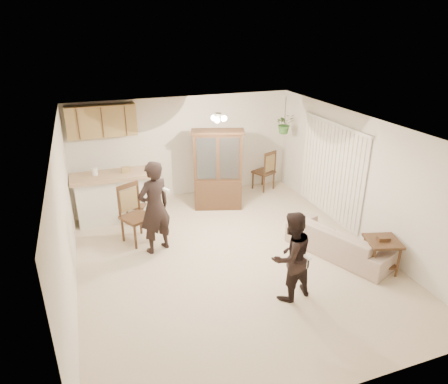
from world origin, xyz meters
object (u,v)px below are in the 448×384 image
object	(u,v)px
adult	(155,208)
sofa	(340,237)
side_table	(381,255)
chair_bar	(138,226)
chair_hutch_left	(137,211)
child	(291,261)
chair_hutch_right	(263,178)
china_hutch	(218,170)

from	to	relation	value
adult	sofa	bearing A→B (deg)	134.80
side_table	chair_bar	bearing A→B (deg)	147.43
chair_bar	chair_hutch_left	size ratio (longest dim) A/B	1.30
side_table	chair_bar	size ratio (longest dim) A/B	0.58
child	chair_hutch_right	bearing A→B (deg)	-122.14
side_table	chair_hutch_left	size ratio (longest dim) A/B	0.75
sofa	china_hutch	bearing A→B (deg)	5.12
chair_bar	chair_hutch_right	distance (m)	3.93
adult	child	xyz separation A→B (m)	(1.73, -2.15, -0.22)
sofa	chair_hutch_right	world-z (taller)	chair_hutch_right
china_hutch	chair_bar	xyz separation A→B (m)	(-2.05, -1.01, -0.59)
chair_hutch_left	chair_hutch_right	world-z (taller)	chair_hutch_right
chair_bar	sofa	bearing A→B (deg)	-53.65
sofa	chair_hutch_right	size ratio (longest dim) A/B	1.75
side_table	china_hutch	bearing A→B (deg)	117.87
chair_hutch_left	chair_hutch_right	xyz separation A→B (m)	(3.45, 0.81, 0.04)
sofa	adult	xyz separation A→B (m)	(-3.25, 1.32, 0.53)
sofa	chair_bar	xyz separation A→B (m)	(-3.55, 1.79, -0.03)
adult	child	bearing A→B (deg)	105.70
adult	chair_hutch_left	world-z (taller)	adult
side_table	adult	bearing A→B (deg)	150.74
child	chair_hutch_right	world-z (taller)	child
china_hutch	chair_hutch_right	bearing A→B (deg)	41.69
child	chair_hutch_left	world-z (taller)	child
side_table	chair_hutch_left	distance (m)	5.08
china_hutch	chair_hutch_left	distance (m)	2.06
child	china_hutch	xyz separation A→B (m)	(0.03, 3.63, 0.26)
chair_bar	chair_hutch_right	xyz separation A→B (m)	(3.55, 1.69, -0.03)
sofa	china_hutch	distance (m)	3.22
adult	chair_hutch_right	bearing A→B (deg)	-169.67
child	chair_hutch_right	distance (m)	4.58
chair_bar	chair_hutch_left	bearing A→B (deg)	56.29
adult	child	size ratio (longest dim) A/B	1.33
sofa	chair_hutch_left	size ratio (longest dim) A/B	2.04
sofa	child	xyz separation A→B (m)	(-1.53, -0.83, 0.31)
child	adult	bearing A→B (deg)	-63.70
chair_hutch_left	chair_bar	bearing A→B (deg)	-72.64
adult	chair_hutch_right	world-z (taller)	adult
sofa	adult	world-z (taller)	adult
adult	chair_bar	world-z (taller)	adult
sofa	child	world-z (taller)	child
side_table	chair_hutch_left	world-z (taller)	chair_hutch_left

